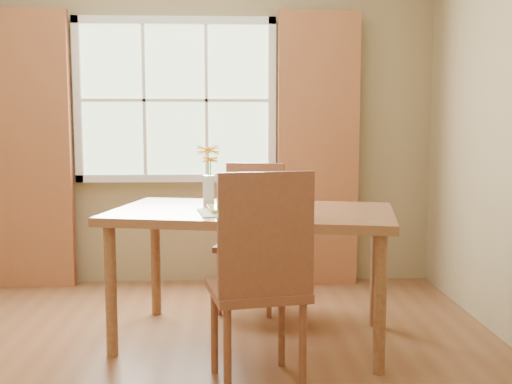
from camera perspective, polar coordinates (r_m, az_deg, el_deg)
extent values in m
cube|color=brown|center=(3.34, -10.41, -16.90)|extent=(4.20, 3.80, 0.02)
cube|color=#927F57|center=(4.97, -7.60, 6.90)|extent=(4.20, 0.02, 2.70)
cube|color=#AAC696|center=(4.94, -7.66, 8.64)|extent=(1.50, 0.02, 1.20)
cube|color=white|center=(4.97, -7.81, 15.92)|extent=(1.62, 0.04, 0.06)
cube|color=white|center=(4.93, -7.58, 1.31)|extent=(1.62, 0.04, 0.06)
cube|color=white|center=(5.04, -16.64, 8.38)|extent=(0.06, 0.04, 1.32)
cube|color=white|center=(4.90, 1.54, 8.71)|extent=(0.06, 0.04, 1.32)
cube|color=white|center=(4.91, -7.69, 8.65)|extent=(1.50, 0.03, 0.02)
cube|color=maroon|center=(5.08, -20.75, 3.70)|extent=(0.65, 0.08, 2.20)
cube|color=maroon|center=(4.87, 5.94, 3.98)|extent=(0.65, 0.08, 2.20)
cube|color=#8F5E37|center=(3.57, -0.34, -2.09)|extent=(1.80, 1.24, 0.05)
cylinder|color=#8F5E37|center=(3.50, -13.65, -9.16)|extent=(0.07, 0.07, 0.75)
cylinder|color=#8F5E37|center=(3.24, 11.72, -10.43)|extent=(0.07, 0.07, 0.75)
cylinder|color=#8F5E37|center=(4.19, -9.53, -6.47)|extent=(0.07, 0.07, 0.75)
cylinder|color=#8F5E37|center=(3.97, 11.32, -7.24)|extent=(0.07, 0.07, 0.75)
cube|color=brown|center=(3.02, 0.05, -9.30)|extent=(0.53, 0.53, 0.04)
cube|color=brown|center=(2.76, 1.06, -4.15)|extent=(0.45, 0.13, 0.58)
cylinder|color=brown|center=(2.90, -2.73, -15.34)|extent=(0.04, 0.04, 0.47)
cylinder|color=brown|center=(2.98, 4.46, -14.70)|extent=(0.04, 0.04, 0.47)
cylinder|color=brown|center=(3.24, -3.99, -12.96)|extent=(0.04, 0.04, 0.47)
cylinder|color=brown|center=(3.32, 2.46, -12.48)|extent=(0.04, 0.04, 0.47)
cube|color=brown|center=(4.24, -0.62, -5.11)|extent=(0.52, 0.52, 0.04)
cube|color=brown|center=(4.37, -0.08, -0.82)|extent=(0.42, 0.14, 0.55)
cylinder|color=brown|center=(4.17, -3.49, -8.70)|extent=(0.04, 0.04, 0.44)
cylinder|color=brown|center=(4.09, 1.25, -8.97)|extent=(0.04, 0.04, 0.44)
cylinder|color=brown|center=(4.49, -2.31, -7.57)|extent=(0.04, 0.04, 0.44)
cylinder|color=brown|center=(4.42, 2.08, -7.80)|extent=(0.04, 0.04, 0.44)
cube|color=beige|center=(3.45, -1.66, -1.91)|extent=(0.50, 0.40, 0.01)
cube|color=#BDD334|center=(3.50, -2.40, -1.64)|extent=(0.29, 0.29, 0.01)
ellipsoid|color=gold|center=(3.49, -1.96, -1.20)|extent=(0.16, 0.12, 0.04)
ellipsoid|color=#4C8C2D|center=(3.47, -1.23, -1.02)|extent=(0.09, 0.06, 0.01)
cylinder|color=red|center=(3.48, -2.04, -0.67)|extent=(0.08, 0.08, 0.01)
cylinder|color=red|center=(3.49, -1.56, -0.54)|extent=(0.08, 0.08, 0.01)
ellipsoid|color=gold|center=(3.48, -1.90, -0.05)|extent=(0.16, 0.12, 0.05)
cylinder|color=silver|center=(3.40, 3.24, -0.94)|extent=(0.09, 0.09, 0.13)
cylinder|color=silver|center=(3.40, 3.24, -1.13)|extent=(0.08, 0.08, 0.11)
cylinder|color=silver|center=(3.82, -4.54, 0.22)|extent=(0.07, 0.07, 0.18)
cylinder|color=silver|center=(3.82, -4.53, -0.46)|extent=(0.06, 0.06, 0.09)
cylinder|color=#3D7028|center=(3.81, -4.55, 1.43)|extent=(0.01, 0.01, 0.34)
cylinder|color=#3D7028|center=(3.81, -4.37, 0.97)|extent=(0.01, 0.01, 0.28)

